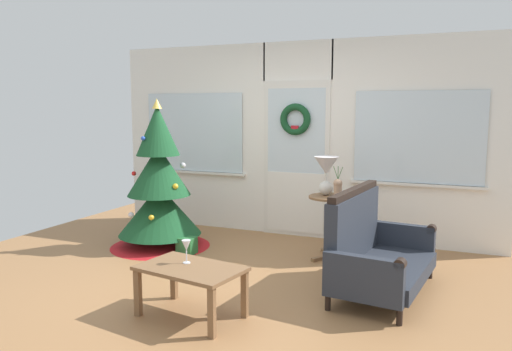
# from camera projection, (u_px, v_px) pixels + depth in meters

# --- Properties ---
(ground_plane) EXTENTS (6.76, 6.76, 0.00)m
(ground_plane) POSITION_uv_depth(u_px,v_px,m) (229.00, 284.00, 4.82)
(ground_plane) COLOR #996B42
(back_wall_with_door) EXTENTS (5.20, 0.19, 2.55)m
(back_wall_with_door) POSITION_uv_depth(u_px,v_px,m) (297.00, 140.00, 6.55)
(back_wall_with_door) COLOR white
(back_wall_with_door) RESTS_ON ground
(christmas_tree) EXTENTS (1.22, 1.22, 1.81)m
(christmas_tree) POSITION_uv_depth(u_px,v_px,m) (159.00, 192.00, 6.07)
(christmas_tree) COLOR #4C331E
(christmas_tree) RESTS_ON ground
(settee_sofa) EXTENTS (0.86, 1.45, 0.96)m
(settee_sofa) POSITION_uv_depth(u_px,v_px,m) (373.00, 252.00, 4.61)
(settee_sofa) COLOR black
(settee_sofa) RESTS_ON ground
(side_table) EXTENTS (0.50, 0.48, 0.72)m
(side_table) POSITION_uv_depth(u_px,v_px,m) (330.00, 214.00, 5.61)
(side_table) COLOR brown
(side_table) RESTS_ON ground
(table_lamp) EXTENTS (0.28, 0.28, 0.44)m
(table_lamp) POSITION_uv_depth(u_px,v_px,m) (326.00, 170.00, 5.60)
(table_lamp) COLOR silver
(table_lamp) RESTS_ON side_table
(flower_vase) EXTENTS (0.11, 0.10, 0.35)m
(flower_vase) POSITION_uv_depth(u_px,v_px,m) (338.00, 187.00, 5.47)
(flower_vase) COLOR tan
(flower_vase) RESTS_ON side_table
(coffee_table) EXTENTS (0.92, 0.65, 0.42)m
(coffee_table) POSITION_uv_depth(u_px,v_px,m) (191.00, 274.00, 4.04)
(coffee_table) COLOR brown
(coffee_table) RESTS_ON ground
(wine_glass) EXTENTS (0.08, 0.08, 0.20)m
(wine_glass) POSITION_uv_depth(u_px,v_px,m) (186.00, 246.00, 4.11)
(wine_glass) COLOR silver
(wine_glass) RESTS_ON coffee_table
(gift_box) EXTENTS (0.20, 0.18, 0.20)m
(gift_box) POSITION_uv_depth(u_px,v_px,m) (187.00, 246.00, 5.81)
(gift_box) COLOR #266633
(gift_box) RESTS_ON ground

